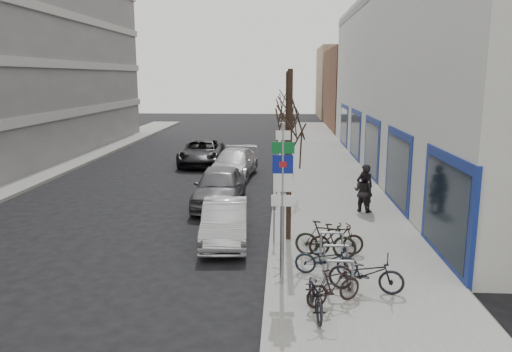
# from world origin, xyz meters

# --- Properties ---
(ground) EXTENTS (120.00, 120.00, 0.00)m
(ground) POSITION_xyz_m (0.00, 0.00, 0.00)
(ground) COLOR black
(ground) RESTS_ON ground
(sidewalk_east) EXTENTS (5.00, 70.00, 0.15)m
(sidewalk_east) POSITION_xyz_m (4.50, 10.00, 0.07)
(sidewalk_east) COLOR slate
(sidewalk_east) RESTS_ON ground
(brick_building_far) EXTENTS (12.00, 14.00, 8.00)m
(brick_building_far) POSITION_xyz_m (13.00, 40.00, 4.00)
(brick_building_far) COLOR brown
(brick_building_far) RESTS_ON ground
(tan_building_far) EXTENTS (13.00, 12.00, 9.00)m
(tan_building_far) POSITION_xyz_m (13.50, 55.00, 4.50)
(tan_building_far) COLOR #937A5B
(tan_building_far) RESTS_ON ground
(highway_sign_pole) EXTENTS (0.55, 0.10, 4.20)m
(highway_sign_pole) POSITION_xyz_m (2.40, -0.01, 2.46)
(highway_sign_pole) COLOR gray
(highway_sign_pole) RESTS_ON ground
(bike_rack) EXTENTS (0.66, 2.26, 0.83)m
(bike_rack) POSITION_xyz_m (3.80, 0.60, 0.66)
(bike_rack) COLOR gray
(bike_rack) RESTS_ON sidewalk_east
(tree_near) EXTENTS (1.80, 1.80, 5.50)m
(tree_near) POSITION_xyz_m (2.60, 3.50, 4.10)
(tree_near) COLOR black
(tree_near) RESTS_ON ground
(tree_mid) EXTENTS (1.80, 1.80, 5.50)m
(tree_mid) POSITION_xyz_m (2.60, 10.00, 4.10)
(tree_mid) COLOR black
(tree_mid) RESTS_ON ground
(tree_far) EXTENTS (1.80, 1.80, 5.50)m
(tree_far) POSITION_xyz_m (2.60, 16.50, 4.10)
(tree_far) COLOR black
(tree_far) RESTS_ON ground
(meter_front) EXTENTS (0.10, 0.08, 1.27)m
(meter_front) POSITION_xyz_m (2.15, 3.00, 0.92)
(meter_front) COLOR gray
(meter_front) RESTS_ON sidewalk_east
(meter_mid) EXTENTS (0.10, 0.08, 1.27)m
(meter_mid) POSITION_xyz_m (2.15, 8.50, 0.92)
(meter_mid) COLOR gray
(meter_mid) RESTS_ON sidewalk_east
(meter_back) EXTENTS (0.10, 0.08, 1.27)m
(meter_back) POSITION_xyz_m (2.15, 14.00, 0.92)
(meter_back) COLOR gray
(meter_back) RESTS_ON sidewalk_east
(bike_near_left) EXTENTS (0.68, 1.76, 1.05)m
(bike_near_left) POSITION_xyz_m (3.16, -1.59, 0.68)
(bike_near_left) COLOR black
(bike_near_left) RESTS_ON sidewalk_east
(bike_near_right) EXTENTS (1.50, 1.12, 0.90)m
(bike_near_right) POSITION_xyz_m (3.58, -1.14, 0.60)
(bike_near_right) COLOR black
(bike_near_right) RESTS_ON sidewalk_east
(bike_mid_curb) EXTENTS (1.73, 0.84, 1.01)m
(bike_mid_curb) POSITION_xyz_m (3.56, 0.56, 0.66)
(bike_mid_curb) COLOR black
(bike_mid_curb) RESTS_ON sidewalk_east
(bike_mid_inner) EXTENTS (1.88, 0.97, 1.09)m
(bike_mid_inner) POSITION_xyz_m (3.65, 1.90, 0.70)
(bike_mid_inner) COLOR black
(bike_mid_inner) RESTS_ON sidewalk_east
(bike_far_curb) EXTENTS (1.88, 0.93, 1.10)m
(bike_far_curb) POSITION_xyz_m (4.43, -0.40, 0.70)
(bike_far_curb) COLOR black
(bike_far_curb) RESTS_ON sidewalk_east
(bike_far_inner) EXTENTS (1.69, 0.70, 0.99)m
(bike_far_inner) POSITION_xyz_m (3.98, 2.05, 0.65)
(bike_far_inner) COLOR black
(bike_far_inner) RESTS_ON sidewalk_east
(parked_car_front) EXTENTS (1.70, 4.13, 1.33)m
(parked_car_front) POSITION_xyz_m (0.55, 3.54, 0.66)
(parked_car_front) COLOR #B5B6BB
(parked_car_front) RESTS_ON ground
(parked_car_mid) EXTENTS (1.97, 4.79, 1.62)m
(parked_car_mid) POSITION_xyz_m (-0.20, 8.13, 0.81)
(parked_car_mid) COLOR #525157
(parked_car_mid) RESTS_ON ground
(parked_car_back) EXTENTS (2.54, 5.21, 1.46)m
(parked_car_back) POSITION_xyz_m (-0.20, 14.13, 0.73)
(parked_car_back) COLOR #A9AAAF
(parked_car_back) RESTS_ON ground
(lane_car) EXTENTS (2.71, 5.48, 1.49)m
(lane_car) POSITION_xyz_m (-2.53, 17.88, 0.75)
(lane_car) COLOR black
(lane_car) RESTS_ON ground
(pedestrian_near) EXTENTS (0.76, 0.58, 1.84)m
(pedestrian_near) POSITION_xyz_m (5.56, 7.08, 1.07)
(pedestrian_near) COLOR black
(pedestrian_near) RESTS_ON sidewalk_east
(pedestrian_far) EXTENTS (0.71, 0.66, 1.59)m
(pedestrian_far) POSITION_xyz_m (5.49, 7.00, 0.94)
(pedestrian_far) COLOR black
(pedestrian_far) RESTS_ON sidewalk_east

